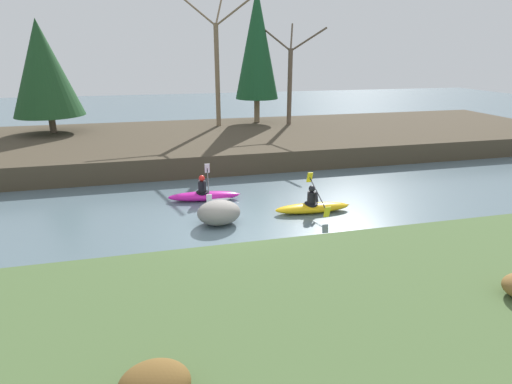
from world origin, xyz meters
name	(u,v)px	position (x,y,z in m)	size (l,w,h in m)	color
ground_plane	(229,231)	(0.00, 0.00, 0.00)	(90.00, 90.00, 0.00)	slate
riverbank_near	(293,362)	(0.00, -6.34, 0.41)	(44.00, 7.66, 0.82)	#4C6638
riverbank_far	(196,143)	(0.00, 11.00, 0.50)	(44.00, 10.44, 1.00)	#473D2D
conifer_tree_mid_left	(43,69)	(-7.90, 13.38, 4.53)	(3.74, 3.74, 6.09)	brown
conifer_tree_centre	(257,44)	(4.33, 14.22, 5.85)	(2.73, 2.73, 8.21)	#7A664C
bare_tree_upstream	(217,63)	(1.72, 13.56, 4.76)	(4.36, 4.31, 7.99)	#7A664C
bare_tree_mid_upstream	(290,78)	(6.14, 12.98, 3.88)	(3.38, 3.34, 6.11)	brown
kayaker_lead	(313,206)	(3.15, 0.84, 0.22)	(2.78, 2.07, 1.20)	yellow
kayaker_middle	(207,195)	(-0.36, 2.94, 0.20)	(2.79, 2.07, 1.20)	#C61999
boulder_midstream	(219,213)	(-0.24, 0.60, 0.40)	(1.42, 1.11, 0.81)	gray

